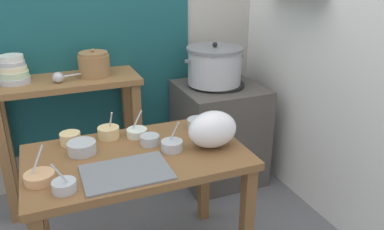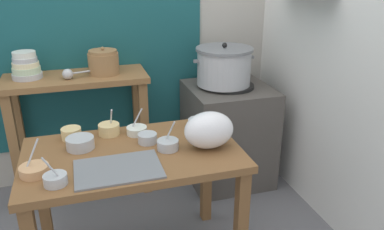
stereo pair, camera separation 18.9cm
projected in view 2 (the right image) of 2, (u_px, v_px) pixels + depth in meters
The scene contains 20 objects.
wall_back at pixel (102, 9), 2.77m from camera, with size 4.40×0.12×2.60m.
wall_right at pixel (337, 19), 2.33m from camera, with size 0.30×3.20×2.60m.
prep_table at pixel (134, 170), 2.02m from camera, with size 1.10×0.66×0.72m.
back_shelf_table at pixel (79, 106), 2.70m from camera, with size 0.96×0.40×0.90m.
stove_block at pixel (228, 133), 2.99m from camera, with size 0.60×0.61×0.78m.
steamer_pot at pixel (224, 66), 2.80m from camera, with size 0.46×0.41×0.31m.
clay_pot at pixel (104, 62), 2.64m from camera, with size 0.21×0.21×0.19m.
bowl_stack_enamel at pixel (26, 66), 2.54m from camera, with size 0.19×0.19×0.18m.
ladle at pixel (69, 74), 2.54m from camera, with size 0.27×0.10×0.07m.
serving_tray at pixel (118, 169), 1.80m from camera, with size 0.40×0.28×0.01m, color slate.
plastic_bag at pixel (209, 130), 1.99m from camera, with size 0.26×0.19×0.19m, color white.
prep_bowl_0 at pixel (80, 143), 2.00m from camera, with size 0.14×0.14×0.06m.
prep_bowl_1 at pixel (147, 138), 2.06m from camera, with size 0.10×0.10×0.05m.
prep_bowl_2 at pixel (137, 130), 2.17m from camera, with size 0.11×0.11×0.14m.
prep_bowl_3 at pixel (55, 179), 1.68m from camera, with size 0.10×0.10×0.15m.
prep_bowl_4 at pixel (34, 170), 1.76m from camera, with size 0.13×0.13×0.16m.
prep_bowl_5 at pixel (199, 123), 2.25m from camera, with size 0.13×0.13×0.05m.
prep_bowl_6 at pixel (71, 133), 2.10m from camera, with size 0.11×0.11×0.06m.
prep_bowl_7 at pixel (168, 144), 1.99m from camera, with size 0.11×0.11×0.15m.
prep_bowl_8 at pixel (109, 129), 2.16m from camera, with size 0.12×0.12×0.16m.
Camera 2 is at (-0.13, -1.82, 1.63)m, focal length 36.11 mm.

